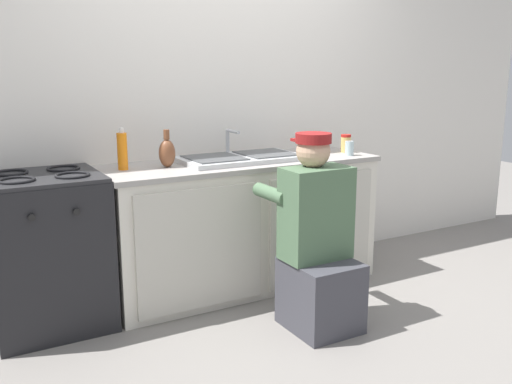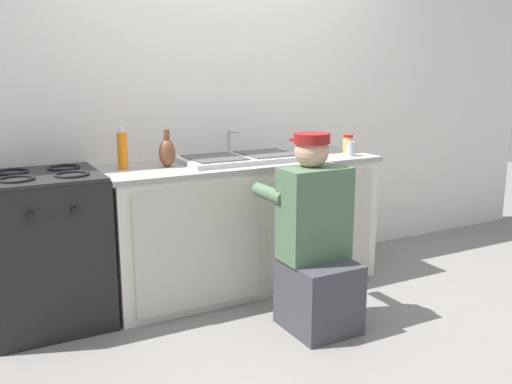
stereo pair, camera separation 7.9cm
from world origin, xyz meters
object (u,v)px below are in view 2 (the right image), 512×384
plumber_person (316,249)px  water_glass (351,149)px  sink_double_basin (241,158)px  spice_bottle_red (320,146)px  stove_range (48,250)px  vase_decorative (167,152)px  condiment_jar (348,144)px  soap_bottle_orange (122,150)px

plumber_person → water_glass: (0.67, 0.58, 0.45)m
sink_double_basin → plumber_person: (0.08, -0.76, -0.42)m
sink_double_basin → spice_bottle_red: sink_double_basin is taller
plumber_person → water_glass: plumber_person is taller
stove_range → vase_decorative: (0.73, 0.00, 0.51)m
condiment_jar → spice_bottle_red: (-0.19, 0.07, -0.01)m
sink_double_basin → spice_bottle_red: bearing=1.9°
spice_bottle_red → sink_double_basin: bearing=-178.1°
sink_double_basin → vase_decorative: bearing=180.0°
stove_range → plumber_person: bearing=-30.0°
sink_double_basin → stove_range: sink_double_basin is taller
vase_decorative → condiment_jar: bearing=-2.2°
sink_double_basin → stove_range: bearing=-179.9°
stove_range → soap_bottle_orange: (0.47, 0.05, 0.53)m
sink_double_basin → water_glass: sink_double_basin is taller
sink_double_basin → plumber_person: size_ratio=0.72×
soap_bottle_orange → stove_range: bearing=-173.7°
sink_double_basin → soap_bottle_orange: bearing=176.3°
vase_decorative → condiment_jar: vase_decorative is taller
stove_range → soap_bottle_orange: 0.71m
condiment_jar → sink_double_basin: bearing=176.5°
plumber_person → soap_bottle_orange: (-0.85, 0.81, 0.51)m
plumber_person → spice_bottle_red: 1.06m
sink_double_basin → water_glass: bearing=-13.5°
water_glass → soap_bottle_orange: size_ratio=0.40×
sink_double_basin → condiment_jar: size_ratio=6.25×
sink_double_basin → vase_decorative: size_ratio=3.48×
sink_double_basin → spice_bottle_red: 0.63m
vase_decorative → soap_bottle_orange: 0.27m
spice_bottle_red → soap_bottle_orange: bearing=178.8°
condiment_jar → spice_bottle_red: size_ratio=1.22×
sink_double_basin → vase_decorative: 0.51m
sink_double_basin → spice_bottle_red: (0.63, 0.02, 0.03)m
soap_bottle_orange → sink_double_basin: bearing=-3.7°
water_glass → vase_decorative: 1.27m
sink_double_basin → plumber_person: 0.87m
water_glass → vase_decorative: bearing=171.8°
sink_double_basin → soap_bottle_orange: 0.77m
soap_bottle_orange → condiment_jar: bearing=-3.6°
sink_double_basin → vase_decorative: vase_decorative is taller
sink_double_basin → soap_bottle_orange: (-0.77, 0.05, 0.09)m
stove_range → vase_decorative: bearing=0.2°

